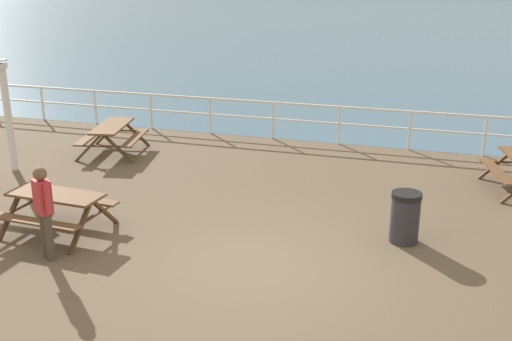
% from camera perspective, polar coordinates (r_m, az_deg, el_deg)
% --- Properties ---
extents(ground_plane, '(30.00, 24.00, 0.20)m').
position_cam_1_polar(ground_plane, '(10.64, 0.30, -9.29)').
color(ground_plane, brown).
extents(sea_band, '(142.00, 90.00, 0.01)m').
position_cam_1_polar(sea_band, '(62.01, 14.84, 13.56)').
color(sea_band, '#476B84').
rests_on(sea_band, ground).
extents(seaward_railing, '(23.07, 0.07, 1.08)m').
position_cam_1_polar(seaward_railing, '(17.47, 7.64, 4.80)').
color(seaward_railing, white).
rests_on(seaward_railing, ground).
extents(picnic_table_near_left, '(1.89, 1.64, 0.80)m').
position_cam_1_polar(picnic_table_near_left, '(12.26, -17.78, -2.83)').
color(picnic_table_near_left, brown).
rests_on(picnic_table_near_left, ground).
extents(picnic_table_near_right, '(1.84, 2.06, 0.80)m').
position_cam_1_polar(picnic_table_near_right, '(16.92, -13.00, 3.45)').
color(picnic_table_near_right, brown).
rests_on(picnic_table_near_right, ground).
extents(visitor, '(0.46, 0.37, 1.66)m').
position_cam_1_polar(visitor, '(11.09, -18.83, -3.20)').
color(visitor, '#4C4233').
rests_on(visitor, ground).
extents(litter_bin, '(0.55, 0.55, 0.95)m').
position_cam_1_polar(litter_bin, '(11.62, 13.47, -4.17)').
color(litter_bin, '#2D2D33').
rests_on(litter_bin, ground).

